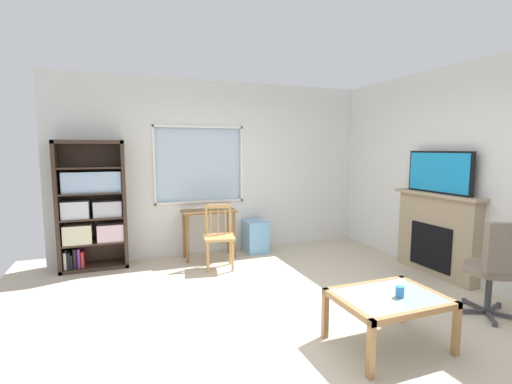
% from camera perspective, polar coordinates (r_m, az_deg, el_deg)
% --- Properties ---
extents(ground, '(6.04, 6.15, 0.02)m').
position_cam_1_polar(ground, '(3.91, 4.47, -19.03)').
color(ground, beige).
extents(wall_back_with_window, '(5.04, 0.15, 2.76)m').
position_cam_1_polar(wall_back_with_window, '(5.96, -5.79, 3.73)').
color(wall_back_with_window, silver).
rests_on(wall_back_with_window, ground).
extents(wall_right, '(0.12, 5.35, 2.76)m').
position_cam_1_polar(wall_right, '(5.19, 31.37, 2.38)').
color(wall_right, silver).
rests_on(wall_right, ground).
extents(bookshelf, '(0.90, 0.38, 1.81)m').
position_cam_1_polar(bookshelf, '(5.58, -24.46, -2.34)').
color(bookshelf, '#38281E').
rests_on(bookshelf, ground).
extents(desk_under_window, '(0.82, 0.39, 0.75)m').
position_cam_1_polar(desk_under_window, '(5.65, -7.45, -4.37)').
color(desk_under_window, brown).
rests_on(desk_under_window, ground).
extents(wooden_chair, '(0.49, 0.47, 0.90)m').
position_cam_1_polar(wooden_chair, '(5.20, -5.85, -6.87)').
color(wooden_chair, tan).
rests_on(wooden_chair, ground).
extents(plastic_drawer_unit, '(0.35, 0.40, 0.52)m').
position_cam_1_polar(plastic_drawer_unit, '(6.00, -0.08, -6.97)').
color(plastic_drawer_unit, '#72ADDB').
rests_on(plastic_drawer_unit, ground).
extents(fireplace, '(0.26, 1.29, 1.11)m').
position_cam_1_polar(fireplace, '(5.44, 26.51, -5.94)').
color(fireplace, tan).
rests_on(fireplace, ground).
extents(tv, '(0.06, 0.98, 0.55)m').
position_cam_1_polar(tv, '(5.31, 26.86, 2.80)').
color(tv, black).
rests_on(tv, fireplace).
extents(office_chair, '(0.58, 0.62, 1.00)m').
position_cam_1_polar(office_chair, '(4.35, 33.63, -9.48)').
color(office_chair, '#7A6B5B').
rests_on(office_chair, ground).
extents(coffee_table, '(0.90, 0.68, 0.46)m').
position_cam_1_polar(coffee_table, '(3.42, 20.16, -16.04)').
color(coffee_table, '#8C9E99').
rests_on(coffee_table, ground).
extents(sippy_cup, '(0.07, 0.07, 0.09)m').
position_cam_1_polar(sippy_cup, '(3.37, 21.71, -14.38)').
color(sippy_cup, '#337FD6').
rests_on(sippy_cup, coffee_table).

